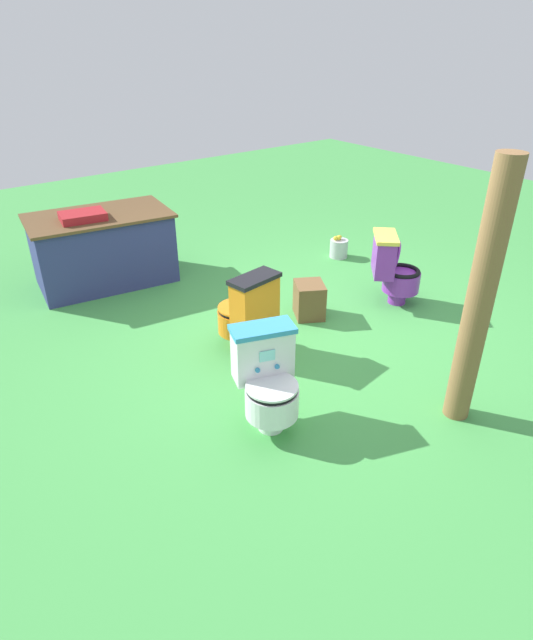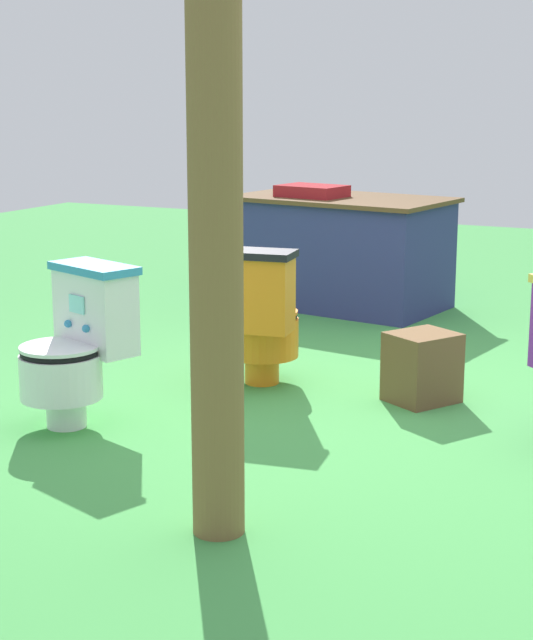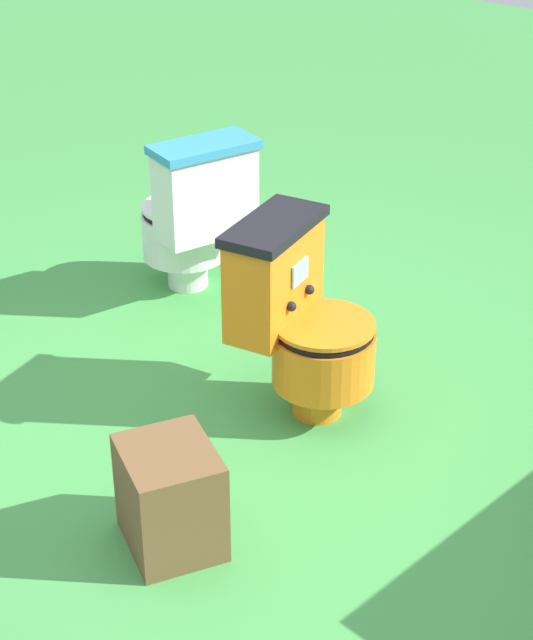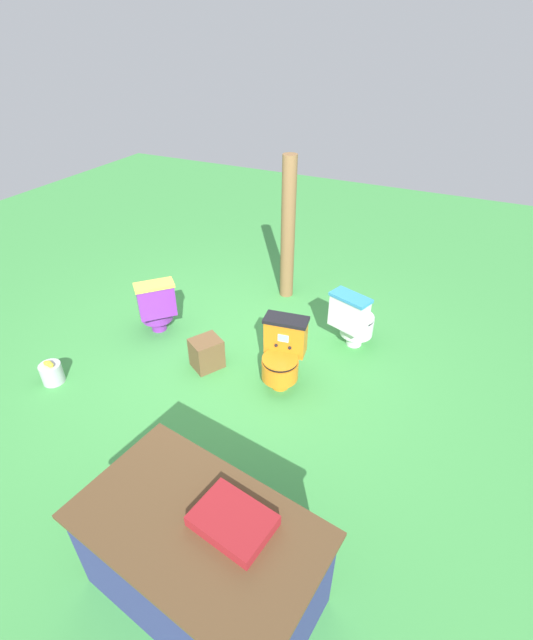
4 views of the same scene
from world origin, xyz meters
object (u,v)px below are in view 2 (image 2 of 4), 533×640
object	(u,v)px
vendor_table	(340,251)
small_crate	(422,367)
toilet_white	(77,345)
toilet_orange	(258,316)
wooden_post	(216,265)

from	to	relation	value
vendor_table	small_crate	size ratio (longest dim) A/B	4.57
toilet_white	toilet_orange	bearing A→B (deg)	-98.07
toilet_white	small_crate	size ratio (longest dim) A/B	2.12
toilet_white	vendor_table	world-z (taller)	vendor_table
toilet_white	wooden_post	bearing A→B (deg)	165.37
toilet_orange	small_crate	distance (m)	0.87
toilet_white	wooden_post	xyz separation A→B (m)	(1.15, -0.77, 0.56)
vendor_table	small_crate	world-z (taller)	vendor_table
wooden_post	small_crate	distance (m)	1.95
toilet_orange	wooden_post	xyz separation A→B (m)	(0.68, -1.67, 0.56)
toilet_orange	toilet_white	size ratio (longest dim) A/B	1.00
toilet_orange	toilet_white	distance (m)	1.01
toilet_white	vendor_table	distance (m)	3.00
toilet_orange	wooden_post	bearing A→B (deg)	-76.40
vendor_table	small_crate	bearing A→B (deg)	-58.09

